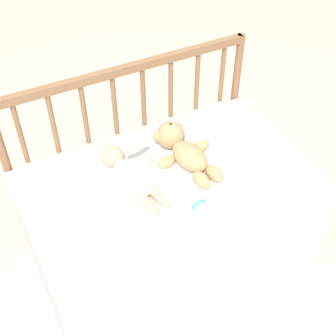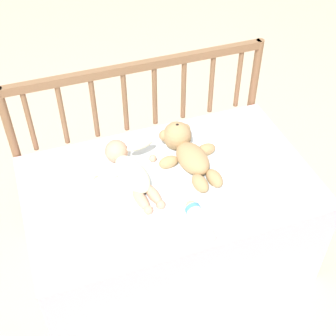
% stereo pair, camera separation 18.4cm
% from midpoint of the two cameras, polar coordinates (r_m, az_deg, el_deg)
% --- Properties ---
extents(ground_plane, '(12.00, 12.00, 0.00)m').
position_cam_midpoint_polar(ground_plane, '(2.23, -2.22, -10.33)').
color(ground_plane, '#C6B293').
extents(crib_mattress, '(1.15, 0.71, 0.47)m').
position_cam_midpoint_polar(crib_mattress, '(2.05, -2.40, -6.41)').
color(crib_mattress, '#EDB7C6').
rests_on(crib_mattress, ground_plane).
extents(crib_rail, '(1.15, 0.04, 0.80)m').
position_cam_midpoint_polar(crib_rail, '(2.08, -7.22, 6.65)').
color(crib_rail, brown).
rests_on(crib_rail, ground_plane).
extents(blanket, '(0.75, 0.52, 0.01)m').
position_cam_midpoint_polar(blanket, '(1.89, -3.84, -0.96)').
color(blanket, white).
rests_on(blanket, crib_mattress).
extents(teddy_bear, '(0.27, 0.38, 0.12)m').
position_cam_midpoint_polar(teddy_bear, '(1.94, -0.88, 2.20)').
color(teddy_bear, tan).
rests_on(teddy_bear, crib_mattress).
extents(baby, '(0.29, 0.39, 0.10)m').
position_cam_midpoint_polar(baby, '(1.86, -7.58, -0.86)').
color(baby, '#EAEACC').
rests_on(baby, crib_mattress).
extents(baby_bottle, '(0.06, 0.19, 0.06)m').
position_cam_midpoint_polar(baby_bottle, '(1.71, 1.74, -6.10)').
color(baby_bottle, '#F4E5CC').
rests_on(baby_bottle, crib_mattress).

